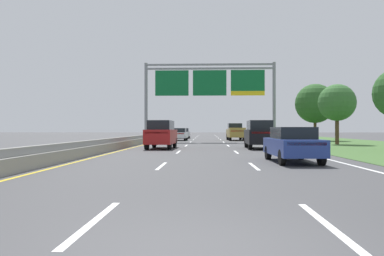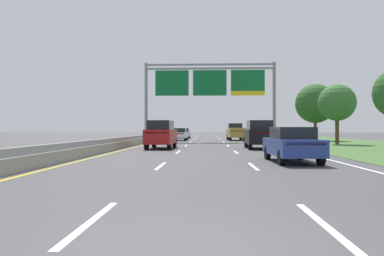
{
  "view_description": "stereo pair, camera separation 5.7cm",
  "coord_description": "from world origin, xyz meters",
  "px_view_note": "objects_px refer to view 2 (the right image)",
  "views": [
    {
      "loc": [
        -0.03,
        -4.47,
        1.5
      ],
      "look_at": [
        -1.48,
        32.06,
        1.57
      ],
      "focal_mm": 34.98,
      "sensor_mm": 36.0,
      "label": 1
    },
    {
      "loc": [
        0.03,
        -4.47,
        1.5
      ],
      "look_at": [
        -1.48,
        32.06,
        1.57
      ],
      "focal_mm": 34.98,
      "sensor_mm": 36.0,
      "label": 2
    }
  ],
  "objects_px": {
    "car_white_left_lane_sedan": "(180,134)",
    "car_blue_right_lane_sedan": "(292,144)",
    "car_red_left_lane_suv": "(161,134)",
    "roadside_tree_far": "(315,104)",
    "car_black_right_lane_suv": "(259,134)",
    "pickup_truck_gold": "(236,132)",
    "car_silver_left_lane_sedan": "(184,133)",
    "roadside_tree_mid": "(337,103)",
    "overhead_sign_gantry": "(210,86)"
  },
  "relations": [
    {
      "from": "car_white_left_lane_sedan",
      "to": "car_blue_right_lane_sedan",
      "type": "bearing_deg",
      "value": -165.39
    },
    {
      "from": "car_blue_right_lane_sedan",
      "to": "car_red_left_lane_suv",
      "type": "bearing_deg",
      "value": 31.32
    },
    {
      "from": "roadside_tree_far",
      "to": "car_red_left_lane_suv",
      "type": "bearing_deg",
      "value": -131.4
    },
    {
      "from": "car_blue_right_lane_sedan",
      "to": "car_black_right_lane_suv",
      "type": "height_order",
      "value": "car_black_right_lane_suv"
    },
    {
      "from": "pickup_truck_gold",
      "to": "car_red_left_lane_suv",
      "type": "xyz_separation_m",
      "value": [
        -7.12,
        -20.29,
        0.02
      ]
    },
    {
      "from": "car_white_left_lane_sedan",
      "to": "car_black_right_lane_suv",
      "type": "bearing_deg",
      "value": -157.71
    },
    {
      "from": "car_white_left_lane_sedan",
      "to": "car_black_right_lane_suv",
      "type": "height_order",
      "value": "car_black_right_lane_suv"
    },
    {
      "from": "car_silver_left_lane_sedan",
      "to": "roadside_tree_mid",
      "type": "xyz_separation_m",
      "value": [
        15.96,
        -21.78,
        3.14
      ]
    },
    {
      "from": "car_blue_right_lane_sedan",
      "to": "car_silver_left_lane_sedan",
      "type": "height_order",
      "value": "same"
    },
    {
      "from": "roadside_tree_mid",
      "to": "overhead_sign_gantry",
      "type": "bearing_deg",
      "value": 150.24
    },
    {
      "from": "car_black_right_lane_suv",
      "to": "car_white_left_lane_sedan",
      "type": "bearing_deg",
      "value": 22.23
    },
    {
      "from": "car_red_left_lane_suv",
      "to": "roadside_tree_mid",
      "type": "bearing_deg",
      "value": -61.82
    },
    {
      "from": "pickup_truck_gold",
      "to": "car_white_left_lane_sedan",
      "type": "bearing_deg",
      "value": 95.05
    },
    {
      "from": "car_white_left_lane_sedan",
      "to": "roadside_tree_mid",
      "type": "bearing_deg",
      "value": -124.98
    },
    {
      "from": "car_red_left_lane_suv",
      "to": "roadside_tree_far",
      "type": "bearing_deg",
      "value": -39.78
    },
    {
      "from": "car_blue_right_lane_sedan",
      "to": "car_black_right_lane_suv",
      "type": "xyz_separation_m",
      "value": [
        0.11,
        11.44,
        0.28
      ]
    },
    {
      "from": "overhead_sign_gantry",
      "to": "roadside_tree_mid",
      "type": "xyz_separation_m",
      "value": [
        12.03,
        -6.88,
        -2.46
      ]
    },
    {
      "from": "pickup_truck_gold",
      "to": "car_red_left_lane_suv",
      "type": "bearing_deg",
      "value": 159.23
    },
    {
      "from": "car_red_left_lane_suv",
      "to": "car_silver_left_lane_sedan",
      "type": "xyz_separation_m",
      "value": [
        -0.18,
        29.67,
        -0.28
      ]
    },
    {
      "from": "car_blue_right_lane_sedan",
      "to": "roadside_tree_mid",
      "type": "relative_size",
      "value": 0.78
    },
    {
      "from": "car_black_right_lane_suv",
      "to": "car_blue_right_lane_sedan",
      "type": "bearing_deg",
      "value": -179.39
    },
    {
      "from": "roadside_tree_far",
      "to": "overhead_sign_gantry",
      "type": "bearing_deg",
      "value": -161.26
    },
    {
      "from": "overhead_sign_gantry",
      "to": "roadside_tree_far",
      "type": "distance_m",
      "value": 14.07
    },
    {
      "from": "car_red_left_lane_suv",
      "to": "car_blue_right_lane_sedan",
      "type": "relative_size",
      "value": 1.07
    },
    {
      "from": "roadside_tree_far",
      "to": "car_silver_left_lane_sedan",
      "type": "bearing_deg",
      "value": 148.73
    },
    {
      "from": "overhead_sign_gantry",
      "to": "car_silver_left_lane_sedan",
      "type": "relative_size",
      "value": 3.4
    },
    {
      "from": "pickup_truck_gold",
      "to": "car_red_left_lane_suv",
      "type": "height_order",
      "value": "pickup_truck_gold"
    },
    {
      "from": "car_white_left_lane_sedan",
      "to": "roadside_tree_mid",
      "type": "distance_m",
      "value": 19.86
    },
    {
      "from": "car_blue_right_lane_sedan",
      "to": "roadside_tree_far",
      "type": "relative_size",
      "value": 0.63
    },
    {
      "from": "pickup_truck_gold",
      "to": "car_black_right_lane_suv",
      "type": "relative_size",
      "value": 1.15
    },
    {
      "from": "overhead_sign_gantry",
      "to": "car_silver_left_lane_sedan",
      "type": "distance_m",
      "value": 16.4
    },
    {
      "from": "roadside_tree_mid",
      "to": "car_white_left_lane_sedan",
      "type": "bearing_deg",
      "value": 143.79
    },
    {
      "from": "pickup_truck_gold",
      "to": "roadside_tree_far",
      "type": "xyz_separation_m",
      "value": [
        9.86,
        -1.04,
        3.57
      ]
    },
    {
      "from": "roadside_tree_mid",
      "to": "car_black_right_lane_suv",
      "type": "bearing_deg",
      "value": -137.71
    },
    {
      "from": "pickup_truck_gold",
      "to": "car_blue_right_lane_sedan",
      "type": "distance_m",
      "value": 31.49
    },
    {
      "from": "car_red_left_lane_suv",
      "to": "roadside_tree_mid",
      "type": "distance_m",
      "value": 17.88
    },
    {
      "from": "car_white_left_lane_sedan",
      "to": "car_silver_left_lane_sedan",
      "type": "xyz_separation_m",
      "value": [
        -0.14,
        10.19,
        0.0
      ]
    },
    {
      "from": "pickup_truck_gold",
      "to": "car_silver_left_lane_sedan",
      "type": "height_order",
      "value": "pickup_truck_gold"
    },
    {
      "from": "car_blue_right_lane_sedan",
      "to": "roadside_tree_far",
      "type": "xyz_separation_m",
      "value": [
        9.72,
        30.45,
        3.83
      ]
    },
    {
      "from": "car_silver_left_lane_sedan",
      "to": "roadside_tree_far",
      "type": "relative_size",
      "value": 0.62
    },
    {
      "from": "roadside_tree_mid",
      "to": "roadside_tree_far",
      "type": "height_order",
      "value": "roadside_tree_far"
    },
    {
      "from": "car_silver_left_lane_sedan",
      "to": "roadside_tree_far",
      "type": "xyz_separation_m",
      "value": [
        17.15,
        -10.42,
        3.83
      ]
    },
    {
      "from": "pickup_truck_gold",
      "to": "roadside_tree_far",
      "type": "distance_m",
      "value": 10.53
    },
    {
      "from": "car_blue_right_lane_sedan",
      "to": "roadside_tree_far",
      "type": "distance_m",
      "value": 32.2
    },
    {
      "from": "car_red_left_lane_suv",
      "to": "car_silver_left_lane_sedan",
      "type": "bearing_deg",
      "value": 1.97
    },
    {
      "from": "pickup_truck_gold",
      "to": "car_silver_left_lane_sedan",
      "type": "xyz_separation_m",
      "value": [
        -7.3,
        9.38,
        -0.26
      ]
    },
    {
      "from": "car_blue_right_lane_sedan",
      "to": "roadside_tree_mid",
      "type": "distance_m",
      "value": 21.14
    },
    {
      "from": "car_red_left_lane_suv",
      "to": "car_silver_left_lane_sedan",
      "type": "relative_size",
      "value": 1.07
    },
    {
      "from": "roadside_tree_far",
      "to": "pickup_truck_gold",
      "type": "bearing_deg",
      "value": 174.0
    },
    {
      "from": "overhead_sign_gantry",
      "to": "car_blue_right_lane_sedan",
      "type": "distance_m",
      "value": 26.79
    }
  ]
}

